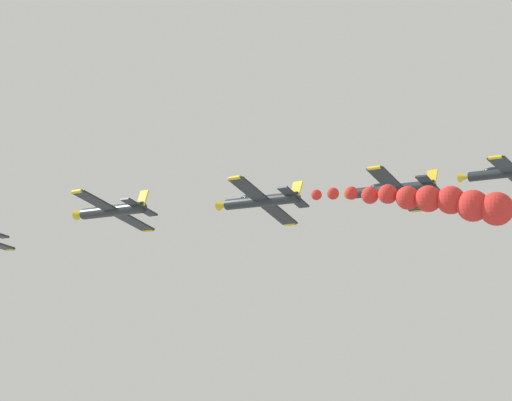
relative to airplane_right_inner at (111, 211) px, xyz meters
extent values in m
cylinder|color=yellow|center=(-6.32, 7.29, -3.71)|extent=(0.43, 1.40, 0.43)
cylinder|color=#23282D|center=(-0.01, -0.18, -0.03)|extent=(1.40, 9.00, 1.40)
cone|color=yellow|center=(-0.01, 4.92, -0.03)|extent=(1.33, 1.20, 1.33)
cube|color=#23282D|center=(-0.04, -0.58, -0.12)|extent=(8.76, 1.90, 3.16)
cylinder|color=yellow|center=(-4.39, -0.58, 1.37)|extent=(0.46, 1.40, 0.46)
cylinder|color=yellow|center=(4.31, -0.58, -1.62)|extent=(0.46, 1.40, 0.46)
cube|color=#23282D|center=(0.01, -4.18, 0.02)|extent=(3.65, 1.20, 1.40)
cube|color=yellow|center=(0.30, -4.28, 0.88)|extent=(0.65, 1.10, 1.56)
ellipsoid|color=black|center=(0.15, 1.62, 0.44)|extent=(0.98, 2.20, 0.92)
cylinder|color=#23282D|center=(9.98, -10.63, 1.02)|extent=(1.45, 9.00, 1.45)
cone|color=yellow|center=(9.98, -5.53, 1.02)|extent=(1.38, 1.20, 1.38)
cube|color=#23282D|center=(9.94, -11.03, 0.93)|extent=(8.49, 1.90, 3.88)
cylinder|color=yellow|center=(5.73, -11.03, 2.79)|extent=(0.47, 1.40, 0.47)
cylinder|color=yellow|center=(14.15, -11.03, -0.93)|extent=(0.47, 1.40, 0.47)
cube|color=#23282D|center=(10.00, -14.63, 1.07)|extent=(3.55, 1.20, 1.70)
cube|color=yellow|center=(10.37, -14.73, 1.91)|extent=(0.77, 1.10, 1.52)
ellipsoid|color=black|center=(10.18, -8.83, 1.48)|extent=(1.01, 2.20, 0.96)
sphere|color=red|center=(9.88, -17.41, 1.04)|extent=(0.99, 0.99, 0.99)
sphere|color=red|center=(9.97, -19.20, 1.00)|extent=(1.10, 1.10, 1.10)
sphere|color=red|center=(10.25, -20.99, 0.91)|extent=(1.21, 1.21, 1.21)
sphere|color=red|center=(10.47, -22.77, 0.58)|extent=(1.52, 1.52, 1.52)
sphere|color=red|center=(10.48, -24.56, 0.53)|extent=(1.71, 1.71, 1.71)
sphere|color=red|center=(10.71, -26.34, 0.07)|extent=(2.03, 2.03, 2.03)
sphere|color=red|center=(10.97, -28.13, -0.13)|extent=(2.25, 2.25, 2.25)
sphere|color=red|center=(11.41, -29.92, -0.35)|extent=(2.36, 2.36, 2.36)
sphere|color=red|center=(11.64, -31.70, -0.95)|extent=(2.61, 2.61, 2.61)
sphere|color=red|center=(12.07, -33.49, -1.29)|extent=(2.72, 2.72, 2.72)
cylinder|color=#23282D|center=(20.90, -19.15, 2.58)|extent=(1.43, 9.00, 1.43)
cone|color=yellow|center=(20.90, -14.05, 2.58)|extent=(1.36, 1.20, 1.36)
cube|color=#23282D|center=(20.86, -19.55, 2.49)|extent=(8.60, 1.90, 3.59)
cylinder|color=yellow|center=(16.59, -19.55, 4.20)|extent=(0.47, 1.40, 0.47)
cylinder|color=yellow|center=(25.13, -19.55, 0.78)|extent=(0.47, 1.40, 0.47)
cube|color=#23282D|center=(20.92, -23.15, 2.63)|extent=(3.59, 1.20, 1.58)
cube|color=yellow|center=(21.26, -23.25, 3.48)|extent=(0.73, 1.10, 1.54)
ellipsoid|color=black|center=(21.08, -17.35, 3.04)|extent=(1.00, 2.20, 0.95)
cylinder|color=#23282D|center=(32.33, -26.72, 4.96)|extent=(1.32, 9.00, 1.32)
cone|color=yellow|center=(32.33, -21.62, 4.96)|extent=(1.26, 1.20, 1.26)
cylinder|color=yellow|center=(27.84, -27.12, 5.92)|extent=(0.43, 1.40, 0.43)
ellipsoid|color=black|center=(32.45, -24.92, 5.44)|extent=(0.94, 2.20, 0.87)
camera|label=1|loc=(-44.46, -56.68, -8.09)|focal=51.48mm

